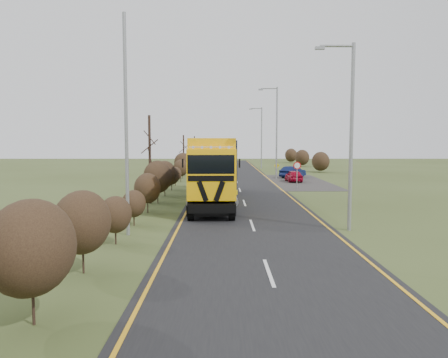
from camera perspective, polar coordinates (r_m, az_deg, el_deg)
name	(u,v)px	position (r m, az deg, el deg)	size (l,w,h in m)	color
ground	(248,213)	(26.31, 3.11, -4.42)	(160.00, 160.00, 0.00)	#3B461E
road	(241,193)	(36.20, 2.20, -1.82)	(8.00, 120.00, 0.02)	black
layby	(298,182)	(46.80, 9.66, -0.33)	(6.00, 18.00, 0.02)	#292724
lane_markings	(241,193)	(35.89, 2.22, -1.84)	(7.52, 116.00, 0.01)	gold
hedgerow	(165,176)	(34.21, -7.73, 0.45)	(2.24, 102.04, 6.05)	black
lorry	(214,166)	(30.67, -1.33, 1.68)	(3.11, 16.04, 4.45)	black
car_red_hatchback	(294,176)	(46.51, 9.10, 0.38)	(1.45, 3.59, 1.22)	#A30821
car_blue_sedan	(293,172)	(51.73, 8.98, 0.90)	(1.39, 3.99, 1.31)	#0B143E
streetlight_near	(349,129)	(21.60, 16.04, 6.32)	(1.89, 0.18, 8.86)	gray
streetlight_mid	(275,128)	(49.76, 6.73, 6.60)	(2.18, 0.21, 10.31)	gray
streetlight_far	(261,135)	(68.75, 4.82, 5.77)	(2.02, 0.19, 9.51)	gray
left_pole	(126,126)	(20.19, -12.66, 6.78)	(0.16, 0.16, 9.94)	gray
speed_sign	(297,170)	(39.44, 9.52, 1.18)	(0.68, 0.10, 2.45)	gray
warning_board	(277,169)	(51.68, 6.90, 1.35)	(0.67, 0.11, 1.75)	gray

